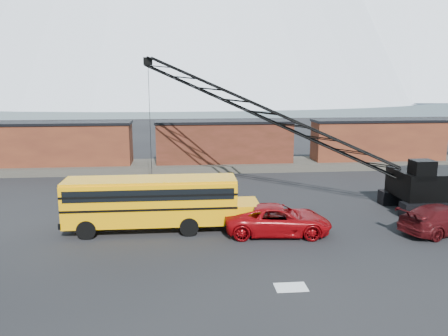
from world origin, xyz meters
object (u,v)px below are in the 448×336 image
object	(u,v)px
red_pickup	(278,219)
maroon_suv	(443,219)
crawler_crane	(269,115)
school_bus	(157,201)

from	to	relation	value
red_pickup	maroon_suv	xyz separation A→B (m)	(9.78, -0.68, -0.03)
crawler_crane	school_bus	bearing A→B (deg)	-139.65
school_bus	red_pickup	size ratio (longest dim) A/B	1.88
crawler_crane	red_pickup	bearing A→B (deg)	-96.60
maroon_suv	crawler_crane	xyz separation A→B (m)	(-8.86, 8.68, 5.47)
maroon_suv	crawler_crane	size ratio (longest dim) A/B	0.25
school_bus	red_pickup	distance (m)	7.20
school_bus	crawler_crane	xyz separation A→B (m)	(7.96, 6.76, 4.51)
school_bus	red_pickup	xyz separation A→B (m)	(7.03, -1.24, -0.93)
crawler_crane	maroon_suv	bearing A→B (deg)	-44.43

